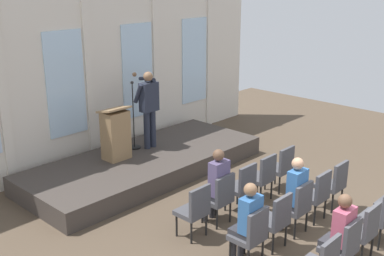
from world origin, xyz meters
TOP-DOWN VIEW (x-y plane):
  - rear_partition at (0.03, 6.42)m, footprint 10.05×0.14m
  - stage_platform at (0.00, 5.02)m, footprint 5.44×2.22m
  - speaker at (0.41, 5.32)m, footprint 0.52×0.69m
  - mic_stand at (0.14, 5.54)m, footprint 0.28×0.28m
  - lectern at (-0.56, 5.30)m, footprint 0.60×0.48m
  - chair_r0_c0 at (-1.27, 2.33)m, footprint 0.46×0.44m
  - chair_r0_c1 at (-0.63, 2.33)m, footprint 0.46×0.44m
  - audience_r0_c1 at (-0.63, 2.41)m, footprint 0.36×0.39m
  - chair_r0_c2 at (0.00, 2.33)m, footprint 0.46×0.44m
  - chair_r0_c3 at (0.63, 2.33)m, footprint 0.46×0.44m
  - chair_r0_c4 at (1.27, 2.33)m, footprint 0.46×0.44m
  - chair_r1_c0 at (-1.27, 1.18)m, footprint 0.46×0.44m
  - audience_r1_c0 at (-1.27, 1.26)m, footprint 0.36×0.39m
  - chair_r1_c1 at (-0.63, 1.18)m, footprint 0.46×0.44m
  - chair_r1_c2 at (0.00, 1.18)m, footprint 0.46×0.44m
  - audience_r1_c2 at (0.00, 1.26)m, footprint 0.36×0.39m
  - chair_r1_c3 at (0.63, 1.18)m, footprint 0.46×0.44m
  - chair_r1_c4 at (1.27, 1.18)m, footprint 0.46×0.44m
  - chair_r2_c1 at (-0.63, 0.04)m, footprint 0.46×0.44m
  - audience_r2_c1 at (-0.63, 0.12)m, footprint 0.36×0.39m
  - chair_r2_c2 at (0.00, 0.04)m, footprint 0.46×0.44m
  - chair_r2_c3 at (0.63, 0.04)m, footprint 0.46×0.44m

SIDE VIEW (x-z plane):
  - stage_platform at x=0.00m, z-range 0.00..0.41m
  - chair_r0_c0 at x=-1.27m, z-range 0.06..1.00m
  - chair_r0_c1 at x=-0.63m, z-range 0.06..1.00m
  - chair_r0_c2 at x=0.00m, z-range 0.06..1.00m
  - chair_r0_c3 at x=0.63m, z-range 0.06..1.00m
  - chair_r0_c4 at x=1.27m, z-range 0.06..1.00m
  - chair_r1_c0 at x=-1.27m, z-range 0.06..1.00m
  - chair_r1_c1 at x=-0.63m, z-range 0.06..1.00m
  - chair_r1_c2 at x=0.00m, z-range 0.06..1.00m
  - chair_r1_c3 at x=0.63m, z-range 0.06..1.00m
  - chair_r1_c4 at x=1.27m, z-range 0.06..1.00m
  - chair_r2_c1 at x=-0.63m, z-range 0.06..1.00m
  - chair_r2_c2 at x=0.00m, z-range 0.06..1.00m
  - chair_r2_c3 at x=0.63m, z-range 0.06..1.00m
  - audience_r2_c1 at x=-0.63m, z-range 0.07..1.38m
  - audience_r1_c0 at x=-1.27m, z-range 0.07..1.40m
  - mic_stand at x=0.14m, z-range -0.03..1.53m
  - audience_r1_c2 at x=0.00m, z-range 0.07..1.43m
  - audience_r0_c1 at x=-0.63m, z-range 0.07..1.46m
  - lectern at x=-0.56m, z-range 0.39..1.55m
  - speaker at x=0.41m, z-range 0.56..2.31m
  - rear_partition at x=0.03m, z-range -0.02..4.36m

